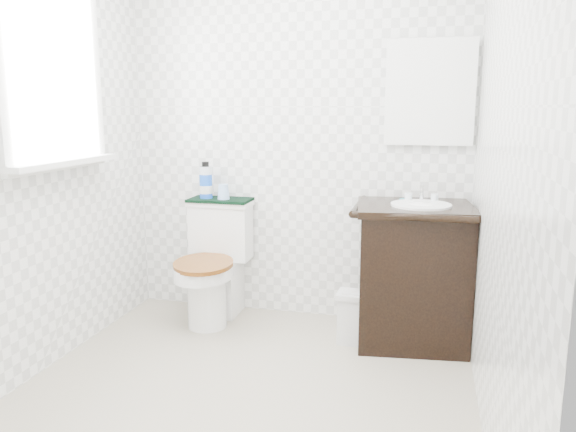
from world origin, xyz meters
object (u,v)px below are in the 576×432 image
at_px(toilet, 215,269).
at_px(mouthwash_bottle, 206,182).
at_px(vanity, 413,271).
at_px(trash_bin, 355,317).
at_px(cup, 223,192).

bearing_deg(toilet, mouthwash_bottle, 129.25).
xyz_separation_m(vanity, mouthwash_bottle, (-1.35, 0.18, 0.46)).
relative_size(toilet, vanity, 0.83).
xyz_separation_m(toilet, mouthwash_bottle, (-0.09, 0.12, 0.55)).
xyz_separation_m(vanity, trash_bin, (-0.32, -0.10, -0.28)).
bearing_deg(mouthwash_bottle, cup, -7.01).
xyz_separation_m(vanity, cup, (-1.22, 0.17, 0.40)).
bearing_deg(toilet, trash_bin, -10.28).
xyz_separation_m(toilet, cup, (0.03, 0.10, 0.49)).
relative_size(vanity, trash_bin, 3.01).
relative_size(toilet, mouthwash_bottle, 3.18).
relative_size(vanity, cup, 9.40).
bearing_deg(vanity, trash_bin, -161.90).
distance_m(toilet, trash_bin, 0.97).
bearing_deg(cup, trash_bin, -16.63).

